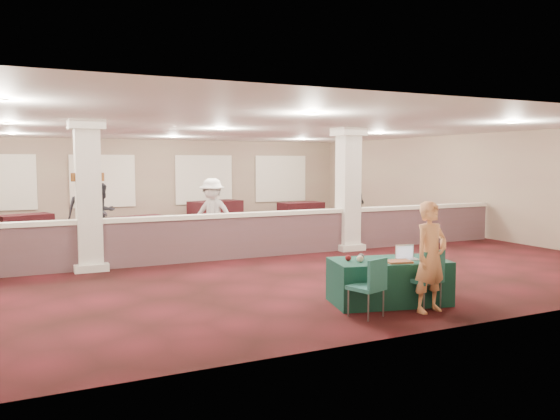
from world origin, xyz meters
name	(u,v)px	position (x,y,z in m)	size (l,w,h in m)	color
ground	(222,249)	(0.00, 0.00, 0.00)	(16.00, 16.00, 0.00)	#3F0F14
wall_back	(155,180)	(0.00, 8.00, 1.60)	(16.00, 0.04, 3.20)	#8B6C60
wall_front	(419,216)	(0.00, -8.00, 1.60)	(16.00, 0.04, 3.20)	#8B6C60
wall_right	(454,184)	(8.00, 0.00, 1.60)	(0.04, 16.00, 3.20)	#8B6C60
ceiling	(221,128)	(0.00, 0.00, 3.20)	(16.00, 16.00, 0.02)	silver
partition_wall	(242,235)	(0.00, -1.50, 0.57)	(15.60, 0.28, 1.10)	brown
column_left	(88,194)	(-3.50, -1.50, 1.64)	(0.72, 0.72, 3.20)	silver
column_right	(348,188)	(3.00, -1.50, 1.64)	(0.72, 0.72, 3.20)	silver
sconce_left	(74,177)	(-3.78, -1.50, 2.00)	(0.12, 0.12, 0.18)	brown
sconce_right	(101,177)	(-3.22, -1.50, 2.00)	(0.12, 0.12, 0.18)	brown
near_table	(389,281)	(0.64, -6.50, 0.36)	(1.87, 0.94, 0.72)	#0E362A
conf_chair_main	(428,274)	(0.94, -7.09, 0.56)	(0.55, 0.55, 0.95)	#1E584D
conf_chair_side	(371,282)	(-0.12, -7.08, 0.53)	(0.57, 0.57, 0.90)	#1E584D
woman	(431,257)	(0.90, -7.20, 0.86)	(0.62, 0.41, 1.71)	#FCB26D
far_table_front_center	(137,228)	(-1.66, 3.00, 0.34)	(1.66, 0.83, 0.67)	black
far_table_front_right	(290,228)	(2.50, 0.96, 0.35)	(1.70, 0.85, 0.69)	black
far_table_back_left	(25,225)	(-4.75, 5.44, 0.33)	(1.61, 0.80, 0.65)	black
far_table_back_center	(216,211)	(2.00, 6.50, 0.41)	(2.01, 1.01, 0.82)	black
far_table_back_right	(301,211)	(5.32, 5.67, 0.36)	(1.75, 0.88, 0.71)	black
attendee_a	(103,212)	(-2.65, 3.05, 0.85)	(0.82, 0.45, 1.70)	black
attendee_b	(212,214)	(-0.25, 0.00, 0.94)	(1.21, 0.55, 1.89)	silver
attendee_c	(355,203)	(5.67, 2.25, 0.89)	(1.05, 0.50, 1.79)	black
attendee_d	(83,209)	(-3.15, 3.50, 0.90)	(0.89, 0.48, 1.81)	black
laptop_base	(407,259)	(0.92, -6.62, 0.73)	(0.33, 0.23, 0.02)	silver
laptop_screen	(404,251)	(0.94, -6.50, 0.85)	(0.33, 0.01, 0.22)	silver
screen_glow	(405,252)	(0.94, -6.51, 0.83)	(0.30, 0.00, 0.19)	silver
knitting	(398,261)	(0.63, -6.75, 0.73)	(0.39, 0.30, 0.03)	#CF5C21
yarn_cream	(360,259)	(0.09, -6.47, 0.77)	(0.11, 0.11, 0.11)	beige
yarn_red	(348,258)	(-0.02, -6.29, 0.77)	(0.10, 0.10, 0.10)	maroon
yarn_grey	(361,256)	(0.24, -6.28, 0.77)	(0.10, 0.10, 0.10)	#535458
scissors	(433,261)	(1.20, -6.91, 0.73)	(0.12, 0.03, 0.01)	red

